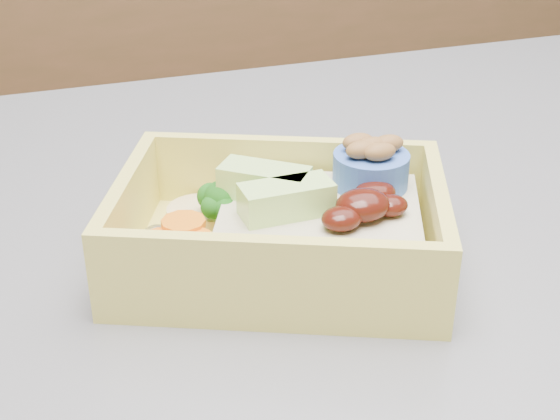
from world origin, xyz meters
name	(u,v)px	position (x,y,z in m)	size (l,w,h in m)	color
bento_box	(290,227)	(-0.06, -0.02, 0.94)	(0.21, 0.19, 0.07)	#E3D65E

